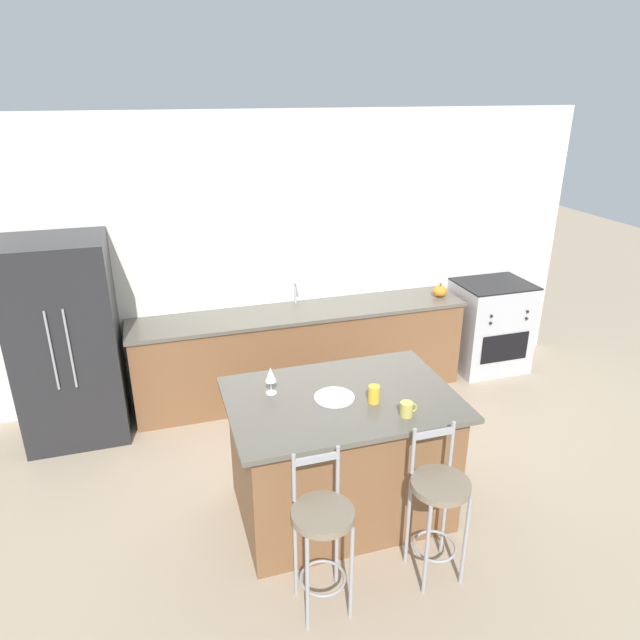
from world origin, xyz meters
The scene contains 14 objects.
ground_plane centered at (0.00, 0.00, 0.00)m, with size 18.00×18.00×0.00m, color tan.
wall_back centered at (0.00, 0.64, 1.35)m, with size 6.00×0.07×2.70m.
back_counter centered at (0.00, 0.35, 0.45)m, with size 3.25×0.62×0.89m.
sink_faucet centered at (0.00, 0.53, 1.03)m, with size 0.02×0.13×0.22m.
kitchen_island centered at (-0.20, -1.41, 0.48)m, with size 1.54×1.06×0.94m.
refrigerator centered at (-2.08, 0.25, 0.88)m, with size 0.82×0.75×1.77m.
oven_range centered at (2.09, 0.30, 0.49)m, with size 0.76×0.65×0.97m.
bar_stool_near centered at (-0.57, -2.17, 0.57)m, with size 0.36×0.36×1.02m.
bar_stool_far centered at (0.18, -2.14, 0.57)m, with size 0.36×0.36×1.02m.
dinner_plate centered at (-0.25, -1.41, 0.95)m, with size 0.27×0.27×0.02m.
wine_glass centered at (-0.64, -1.22, 1.08)m, with size 0.08×0.08×0.20m.
coffee_mug centered at (0.12, -1.76, 0.99)m, with size 0.12×0.08×0.10m.
tumbler_cup centered at (-0.02, -1.54, 1.00)m, with size 0.08×0.08×0.12m.
pumpkin_decoration centered at (1.45, 0.29, 0.95)m, with size 0.15×0.15×0.14m.
Camera 1 is at (-1.33, -4.57, 2.89)m, focal length 32.00 mm.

